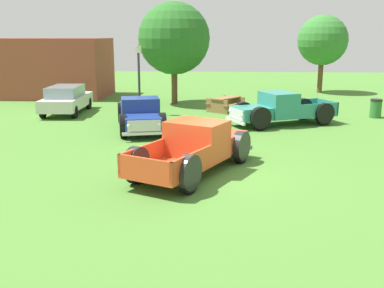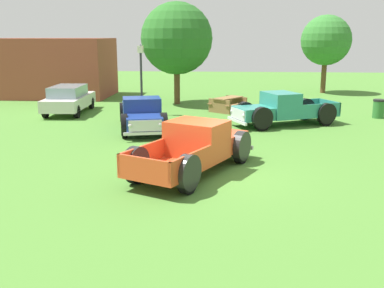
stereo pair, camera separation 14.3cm
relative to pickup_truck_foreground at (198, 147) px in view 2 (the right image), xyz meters
The scene contains 11 objects.
ground_plane 0.97m from the pickup_truck_foreground, 39.12° to the right, with size 80.00×80.00×0.00m, color #477A2D.
pickup_truck_foreground is the anchor object (origin of this frame).
pickup_truck_behind_left 8.16m from the pickup_truck_foreground, 66.23° to the left, with size 5.29×3.68×1.53m.
pickup_truck_behind_right 6.33m from the pickup_truck_foreground, 116.25° to the left, with size 2.84×5.06×1.46m.
sedan_distant_a 12.58m from the pickup_truck_foreground, 127.09° to the left, with size 2.04×4.52×1.48m.
lamp_post_near 10.54m from the pickup_truck_foreground, 110.03° to the left, with size 0.36×0.36×3.65m.
picnic_table 11.33m from the pickup_truck_foreground, 85.24° to the left, with size 2.26×2.33×0.78m.
trash_can 13.00m from the pickup_truck_foreground, 48.89° to the left, with size 0.59×0.59×0.95m.
oak_tree_east 21.90m from the pickup_truck_foreground, 68.72° to the left, with size 3.56×3.56×5.54m.
oak_tree_west 14.44m from the pickup_truck_foreground, 98.86° to the left, with size 4.27×4.27×6.05m.
brick_pavilion 20.27m from the pickup_truck_foreground, 123.26° to the left, with size 7.89×5.01×3.91m.
Camera 2 is at (0.37, -13.10, 4.07)m, focal length 42.27 mm.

